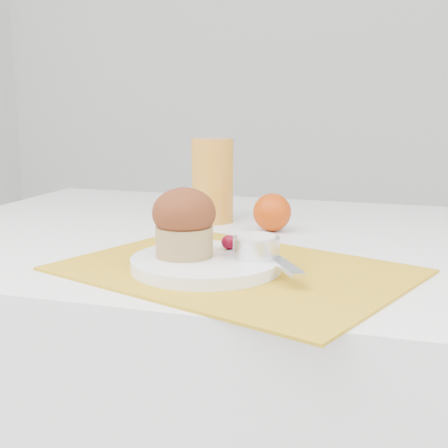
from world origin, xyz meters
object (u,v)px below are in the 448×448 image
(plate, at_px, (206,263))
(orange, at_px, (272,212))
(juice_glass, at_px, (213,180))
(muffin, at_px, (184,222))
(table, at_px, (251,438))

(plate, relative_size, orange, 3.03)
(juice_glass, bearing_deg, plate, -72.81)
(muffin, bearing_deg, plate, 2.08)
(orange, bearing_deg, muffin, -100.83)
(orange, bearing_deg, juice_glass, 158.43)
(plate, height_order, juice_glass, juice_glass)
(table, bearing_deg, orange, 66.09)
(juice_glass, bearing_deg, orange, -21.57)
(juice_glass, xyz_separation_m, muffin, (0.07, -0.33, -0.01))
(table, height_order, plate, plate)
(plate, distance_m, muffin, 0.06)
(table, relative_size, juice_glass, 7.68)
(juice_glass, bearing_deg, table, -42.71)
(plate, xyz_separation_m, muffin, (-0.03, -0.00, 0.05))
(table, bearing_deg, plate, -90.73)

